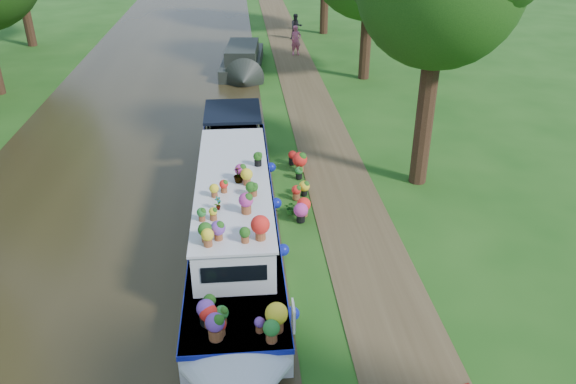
{
  "coord_description": "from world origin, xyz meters",
  "views": [
    {
      "loc": [
        -1.97,
        -13.26,
        8.41
      ],
      "look_at": [
        -0.78,
        0.16,
        1.3
      ],
      "focal_mm": 35.0,
      "sensor_mm": 36.0,
      "label": 1
    }
  ],
  "objects_px": {
    "pedestrian_dark": "(296,27)",
    "pedestrian_pink": "(296,40)",
    "second_boat": "(243,60)",
    "plant_boat": "(234,213)"
  },
  "relations": [
    {
      "from": "pedestrian_dark",
      "to": "second_boat",
      "type": "bearing_deg",
      "value": -121.92
    },
    {
      "from": "second_boat",
      "to": "pedestrian_pink",
      "type": "relative_size",
      "value": 4.25
    },
    {
      "from": "pedestrian_pink",
      "to": "pedestrian_dark",
      "type": "height_order",
      "value": "pedestrian_pink"
    },
    {
      "from": "pedestrian_dark",
      "to": "pedestrian_pink",
      "type": "bearing_deg",
      "value": -100.77
    },
    {
      "from": "second_boat",
      "to": "pedestrian_dark",
      "type": "bearing_deg",
      "value": 68.21
    },
    {
      "from": "second_boat",
      "to": "pedestrian_pink",
      "type": "distance_m",
      "value": 4.44
    },
    {
      "from": "plant_boat",
      "to": "pedestrian_dark",
      "type": "bearing_deg",
      "value": 80.32
    },
    {
      "from": "pedestrian_pink",
      "to": "pedestrian_dark",
      "type": "xyz_separation_m",
      "value": [
        0.43,
        4.12,
        -0.04
      ]
    },
    {
      "from": "plant_boat",
      "to": "pedestrian_dark",
      "type": "relative_size",
      "value": 8.31
    },
    {
      "from": "second_boat",
      "to": "pedestrian_dark",
      "type": "height_order",
      "value": "pedestrian_dark"
    }
  ]
}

